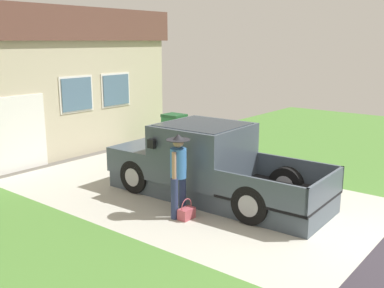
{
  "coord_description": "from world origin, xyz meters",
  "views": [
    {
      "loc": [
        -7.93,
        -2.04,
        3.56
      ],
      "look_at": [
        -0.19,
        4.14,
        1.28
      ],
      "focal_mm": 42.04,
      "sensor_mm": 36.0,
      "label": 1
    }
  ],
  "objects_px": {
    "pickup_truck": "(203,164)",
    "person_with_hat": "(178,169)",
    "wheeled_trash_bin": "(174,130)",
    "handbag": "(187,213)"
  },
  "relations": [
    {
      "from": "pickup_truck",
      "to": "person_with_hat",
      "type": "bearing_deg",
      "value": -165.93
    },
    {
      "from": "pickup_truck",
      "to": "person_with_hat",
      "type": "relative_size",
      "value": 3.03
    },
    {
      "from": "person_with_hat",
      "to": "wheeled_trash_bin",
      "type": "height_order",
      "value": "person_with_hat"
    },
    {
      "from": "handbag",
      "to": "person_with_hat",
      "type": "bearing_deg",
      "value": 80.48
    },
    {
      "from": "wheeled_trash_bin",
      "to": "pickup_truck",
      "type": "bearing_deg",
      "value": -131.36
    },
    {
      "from": "person_with_hat",
      "to": "wheeled_trash_bin",
      "type": "distance_m",
      "value": 6.17
    },
    {
      "from": "pickup_truck",
      "to": "handbag",
      "type": "bearing_deg",
      "value": -157.35
    },
    {
      "from": "pickup_truck",
      "to": "wheeled_trash_bin",
      "type": "bearing_deg",
      "value": 47.01
    },
    {
      "from": "pickup_truck",
      "to": "handbag",
      "type": "relative_size",
      "value": 12.11
    },
    {
      "from": "pickup_truck",
      "to": "wheeled_trash_bin",
      "type": "relative_size",
      "value": 4.62
    }
  ]
}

